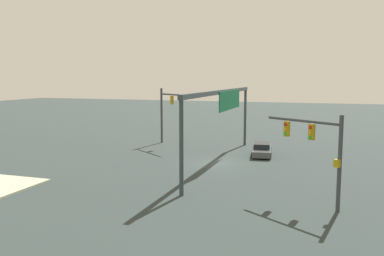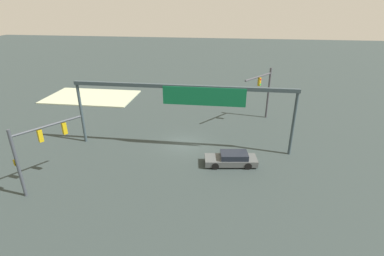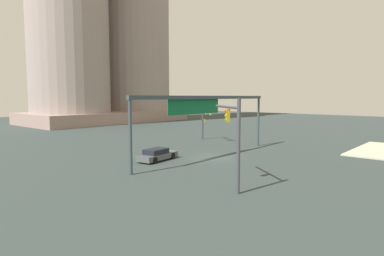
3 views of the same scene
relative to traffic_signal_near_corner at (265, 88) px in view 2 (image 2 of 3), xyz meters
name	(u,v)px [view 2 (image 2 of 3)]	position (x,y,z in m)	size (l,w,h in m)	color
ground_plane	(184,144)	(8.51, 7.99, -4.09)	(181.77, 181.77, 0.00)	#2D3737
sidewalk_corner	(92,97)	(25.10, -5.67, -4.02)	(13.18, 8.01, 0.15)	#A9B292
traffic_signal_near_corner	(265,88)	(0.00, 0.00, 0.00)	(3.31, 4.27, 6.33)	#3D3E45
traffic_signal_opposite_side	(34,146)	(18.37, 17.11, -0.38)	(3.47, 4.54, 5.53)	#383E46
overhead_sign_gantry	(187,96)	(8.03, 8.79, 1.38)	(21.26, 0.43, 6.51)	#314147
sedan_car_approaching	(232,159)	(3.61, 11.52, -3.52)	(4.85, 2.34, 1.21)	#4A4F50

